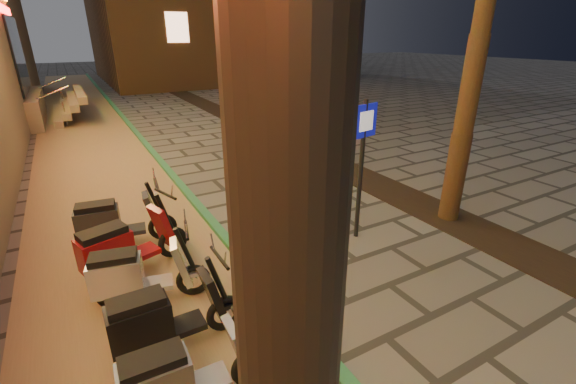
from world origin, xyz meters
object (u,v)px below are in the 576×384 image
scooter_6 (162,319)px  scooter_7 (136,275)px  pedestrian_sign (363,152)px  scooter_9 (114,222)px  scooter_8 (124,247)px  scooter_5 (182,377)px

scooter_6 → scooter_7: bearing=95.2°
pedestrian_sign → scooter_9: pedestrian_sign is taller
scooter_8 → scooter_7: bearing=-104.9°
scooter_5 → scooter_6: scooter_6 is taller
scooter_5 → scooter_8: 2.86m
scooter_6 → scooter_9: 3.00m
scooter_7 → scooter_5: bearing=-74.9°
scooter_5 → scooter_7: (-0.09, 2.04, 0.01)m
scooter_6 → scooter_9: size_ratio=0.97×
scooter_5 → scooter_9: 3.92m
scooter_7 → pedestrian_sign: bearing=13.3°
scooter_9 → scooter_6: bearing=-78.8°
scooter_8 → scooter_9: (-0.01, 1.07, -0.02)m
scooter_5 → scooter_6: bearing=90.0°
scooter_7 → scooter_9: (-0.05, 1.88, 0.02)m
pedestrian_sign → scooter_7: bearing=169.5°
scooter_6 → scooter_7: 1.11m
scooter_6 → scooter_7: (-0.12, 1.11, -0.01)m
scooter_5 → scooter_9: (-0.14, 3.92, 0.03)m
scooter_7 → scooter_9: 1.88m
pedestrian_sign → scooter_8: pedestrian_sign is taller
pedestrian_sign → scooter_7: 4.21m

